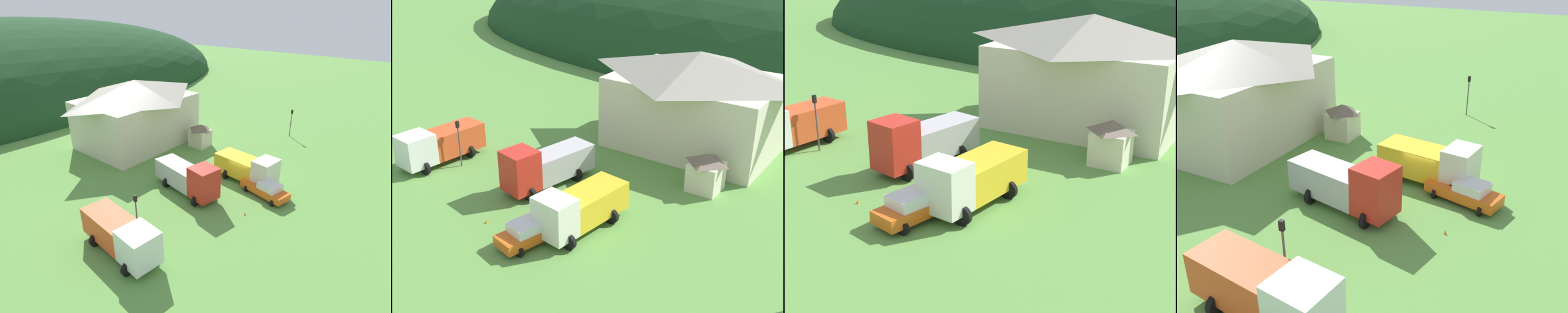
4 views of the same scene
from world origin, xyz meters
TOP-DOWN VIEW (x-y plane):
  - ground_plane at (0.00, 0.00)m, footprint 200.00×200.00m
  - depot_building at (0.51, 17.12)m, footprint 15.28×11.14m
  - play_shed_cream at (4.97, 9.66)m, footprint 2.54×2.54m
  - heavy_rig_white at (-15.52, 1.13)m, footprint 3.71×7.69m
  - crane_truck_red at (-5.45, 2.93)m, footprint 3.97×8.01m
  - heavy_rig_striped at (0.39, -0.50)m, footprint 3.84×7.20m
  - service_pickup_orange at (-1.15, -3.48)m, footprint 3.02×5.33m
  - traffic_light_west at (-13.51, 1.67)m, footprint 0.20×0.32m
  - traffic_light_east at (15.99, 1.71)m, footprint 0.20×0.32m
  - traffic_cone_near_pickup at (-5.25, -3.60)m, footprint 0.36×0.36m

SIDE VIEW (x-z plane):
  - ground_plane at x=0.00m, z-range 0.00..0.00m
  - traffic_cone_near_pickup at x=-5.25m, z-range -0.27..0.27m
  - service_pickup_orange at x=-1.15m, z-range 0.00..1.66m
  - play_shed_cream at x=4.97m, z-range 0.05..3.11m
  - heavy_rig_striped at x=0.39m, z-range 0.04..3.31m
  - heavy_rig_white at x=-15.52m, z-range 0.14..3.31m
  - crane_truck_red at x=-5.45m, z-range -0.04..3.65m
  - traffic_light_east at x=15.99m, z-range 0.46..4.45m
  - traffic_light_west at x=-13.51m, z-range 0.47..4.49m
  - depot_building at x=0.51m, z-range 0.13..8.83m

